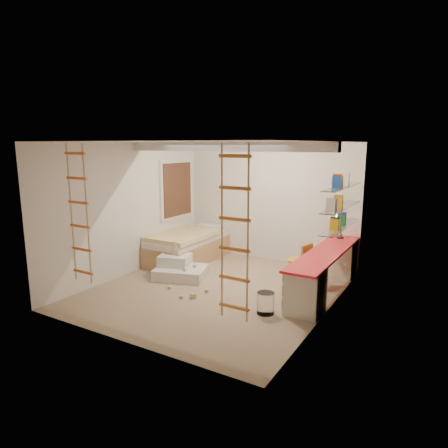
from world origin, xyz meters
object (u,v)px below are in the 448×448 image
Objects in this scene: bed at (188,246)px; desk at (325,270)px; swivel_chair at (299,270)px; play_platform at (179,269)px.

desk is at bearing -6.49° from bed.
desk is 0.52m from swivel_chair.
play_platform is (0.51, -1.00, -0.16)m from bed.
desk is at bearing 13.36° from play_platform.
bed is 1.76× the size of play_platform.
bed is at bearing 116.99° from play_platform.
swivel_chair is (2.70, -0.26, -0.03)m from bed.
play_platform is (-2.19, -0.74, -0.13)m from swivel_chair.
play_platform is at bearing -166.64° from desk.
swivel_chair is at bearing -5.52° from bed.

